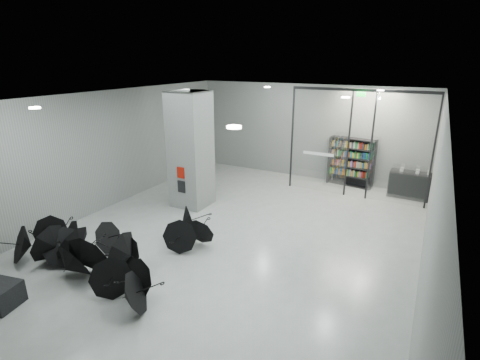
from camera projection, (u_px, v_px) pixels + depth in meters
The scene contains 9 objects.
room at pixel (223, 145), 9.51m from camera, with size 14.00×14.02×4.01m.
column at pixel (191, 150), 12.57m from camera, with size 1.20×1.20×4.00m, color slate.
fire_cabinet at pixel (181, 173), 12.26m from camera, with size 0.28×0.04×0.38m, color #A50A07.
info_panel at pixel (181, 187), 12.42m from camera, with size 0.30×0.03×0.42m, color black.
exit_sign at pixel (361, 94), 12.56m from camera, with size 0.30×0.06×0.15m, color #0CE533.
glass_partition at pixel (357, 140), 13.25m from camera, with size 5.06×0.08×4.00m.
bookshelf at pixel (351, 162), 14.84m from camera, with size 1.80×0.36×1.98m, color black, non-canonical shape.
shop_counter at pixel (412, 185), 13.65m from camera, with size 1.62×0.65×0.97m, color black.
umbrella_cluster at pixel (99, 253), 9.23m from camera, with size 5.13×4.57×1.26m.
Camera 1 is at (4.78, -8.00, 5.00)m, focal length 27.32 mm.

